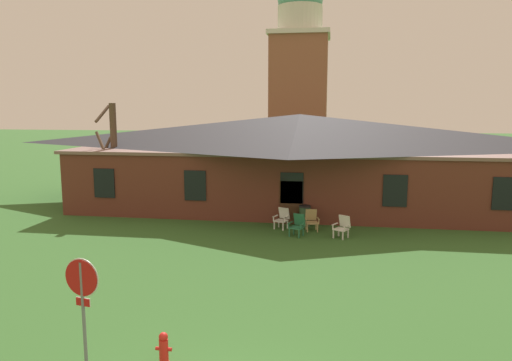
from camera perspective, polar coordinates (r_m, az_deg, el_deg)
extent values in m
cube|color=brown|center=(27.78, 5.16, 0.51)|extent=(23.88, 10.00, 3.20)
cube|color=#795B55|center=(27.59, 5.20, 3.96)|extent=(24.36, 10.20, 0.16)
pyramid|color=#28282D|center=(27.53, 5.23, 6.01)|extent=(24.84, 10.40, 1.82)
cube|color=black|center=(25.41, -17.69, -0.30)|extent=(1.10, 0.06, 1.50)
cube|color=black|center=(23.66, -7.29, -0.60)|extent=(1.10, 0.06, 1.50)
cube|color=black|center=(22.80, 4.31, -0.91)|extent=(1.10, 0.06, 1.50)
cube|color=black|center=(22.93, 16.30, -1.19)|extent=(1.10, 0.06, 1.50)
cube|color=black|center=(24.02, 27.67, -1.40)|extent=(1.10, 0.06, 1.50)
cube|color=#422819|center=(22.94, 4.21, -2.65)|extent=(1.10, 0.06, 2.10)
cube|color=#93563D|center=(42.37, 5.14, 8.99)|extent=(4.80, 4.80, 11.49)
cube|color=silver|center=(42.81, 5.25, 16.95)|extent=(5.18, 5.18, 0.36)
cylinder|color=silver|center=(43.01, 5.28, 18.63)|extent=(3.80, 3.80, 2.20)
cylinder|color=slate|center=(10.75, -19.88, -15.58)|extent=(0.07, 0.07, 2.52)
cylinder|color=white|center=(10.42, -20.11, -10.84)|extent=(0.80, 0.16, 0.81)
cylinder|color=#B71414|center=(10.40, -20.19, -10.88)|extent=(0.75, 0.16, 0.76)
cube|color=#B71414|center=(10.59, -20.01, -13.51)|extent=(0.32, 0.08, 0.16)
cube|color=white|center=(10.60, -19.96, -13.49)|extent=(0.34, 0.08, 0.18)
cube|color=white|center=(21.89, 3.25, -5.54)|extent=(0.07, 0.07, 0.36)
cube|color=white|center=(22.10, 2.20, -5.39)|extent=(0.07, 0.07, 0.36)
cube|color=white|center=(22.27, 3.78, -5.29)|extent=(0.07, 0.07, 0.36)
cube|color=white|center=(22.48, 2.74, -5.15)|extent=(0.07, 0.07, 0.36)
cube|color=white|center=(22.14, 3.00, -4.83)|extent=(0.69, 0.68, 0.05)
cube|color=white|center=(22.34, 3.38, -3.91)|extent=(0.55, 0.37, 0.54)
cube|color=white|center=(21.94, 3.65, -4.43)|extent=(0.23, 0.46, 0.03)
cube|color=white|center=(21.83, 3.45, -4.80)|extent=(0.05, 0.05, 0.22)
cube|color=white|center=(22.21, 2.31, -4.26)|extent=(0.23, 0.46, 0.03)
cube|color=white|center=(22.09, 2.11, -4.62)|extent=(0.05, 0.05, 0.22)
cube|color=#28704C|center=(20.71, 5.17, -6.40)|extent=(0.06, 0.06, 0.36)
cube|color=#28704C|center=(20.90, 4.01, -6.24)|extent=(0.06, 0.06, 0.36)
cube|color=#28704C|center=(21.10, 5.67, -6.12)|extent=(0.06, 0.06, 0.36)
cube|color=#28704C|center=(21.28, 4.53, -5.97)|extent=(0.06, 0.06, 0.36)
cube|color=#28704C|center=(20.94, 4.85, -5.64)|extent=(0.69, 0.68, 0.05)
cube|color=#28704C|center=(21.15, 5.22, -4.67)|extent=(0.55, 0.36, 0.54)
cube|color=#28704C|center=(20.76, 5.57, -5.22)|extent=(0.22, 0.46, 0.03)
cube|color=#28704C|center=(20.65, 5.38, -5.62)|extent=(0.05, 0.05, 0.22)
cube|color=#28704C|center=(21.00, 4.12, -5.04)|extent=(0.22, 0.46, 0.03)
cube|color=#28704C|center=(20.88, 3.92, -5.43)|extent=(0.05, 0.05, 0.22)
cube|color=tan|center=(21.75, 7.37, -5.69)|extent=(0.06, 0.06, 0.36)
cube|color=tan|center=(21.69, 6.16, -5.71)|extent=(0.06, 0.06, 0.36)
cube|color=tan|center=(22.18, 7.19, -5.41)|extent=(0.06, 0.06, 0.36)
cube|color=tan|center=(22.11, 6.01, -5.43)|extent=(0.06, 0.06, 0.36)
cube|color=tan|center=(21.88, 6.69, -5.04)|extent=(0.62, 0.61, 0.05)
cube|color=tan|center=(22.11, 6.60, -4.09)|extent=(0.54, 0.28, 0.54)
cube|color=tan|center=(21.86, 7.47, -4.54)|extent=(0.14, 0.47, 0.03)
cube|color=tan|center=(21.73, 7.53, -4.92)|extent=(0.05, 0.05, 0.22)
cube|color=tan|center=(21.78, 5.95, -4.56)|extent=(0.14, 0.47, 0.03)
cube|color=tan|center=(21.65, 6.00, -4.95)|extent=(0.05, 0.05, 0.22)
cube|color=silver|center=(20.66, 10.35, -6.54)|extent=(0.07, 0.07, 0.36)
cube|color=silver|center=(20.89, 9.25, -6.35)|extent=(0.07, 0.07, 0.36)
cube|color=silver|center=(21.04, 10.95, -6.28)|extent=(0.07, 0.07, 0.36)
cube|color=silver|center=(21.25, 9.86, -6.10)|extent=(0.07, 0.07, 0.36)
cube|color=silver|center=(20.91, 10.12, -5.77)|extent=(0.73, 0.72, 0.05)
cube|color=silver|center=(21.10, 10.56, -4.81)|extent=(0.54, 0.43, 0.54)
cube|color=silver|center=(20.70, 10.80, -5.38)|extent=(0.29, 0.43, 0.03)
cube|color=silver|center=(20.59, 10.57, -5.77)|extent=(0.05, 0.05, 0.22)
cube|color=silver|center=(20.98, 9.42, -5.15)|extent=(0.29, 0.43, 0.03)
cube|color=silver|center=(20.87, 9.18, -5.53)|extent=(0.05, 0.05, 0.22)
cylinder|color=brown|center=(27.35, -16.56, 2.78)|extent=(0.36, 0.36, 5.80)
cylinder|color=brown|center=(27.08, -18.07, 4.34)|extent=(1.15, 1.22, 1.16)
cylinder|color=brown|center=(27.52, -17.41, 3.98)|extent=(0.24, 1.00, 0.98)
cylinder|color=brown|center=(27.56, -17.90, 7.61)|extent=(0.33, 1.36, 0.96)
cylinder|color=red|center=(11.16, -10.97, -19.42)|extent=(0.20, 0.20, 0.55)
sphere|color=red|center=(11.01, -11.03, -17.88)|extent=(0.20, 0.20, 0.20)
cylinder|color=red|center=(11.18, -11.65, -19.08)|extent=(0.10, 0.08, 0.08)
cylinder|color=red|center=(11.10, -10.31, -19.26)|extent=(0.10, 0.08, 0.08)
cylinder|color=#335638|center=(22.76, 5.85, -4.31)|extent=(0.52, 0.52, 0.90)
cylinder|color=black|center=(22.65, 5.87, -3.11)|extent=(0.56, 0.56, 0.08)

